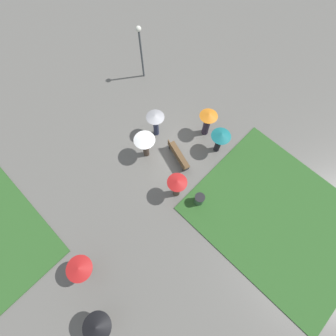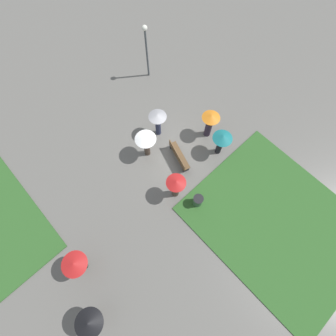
# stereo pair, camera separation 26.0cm
# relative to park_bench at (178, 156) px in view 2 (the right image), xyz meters

# --- Properties ---
(ground_plane) EXTENTS (90.00, 90.00, 0.00)m
(ground_plane) POSITION_rel_park_bench_xyz_m (1.13, 0.02, -0.47)
(ground_plane) COLOR #66635E
(lawn_patch_near) EXTENTS (8.71, 7.12, 0.06)m
(lawn_patch_near) POSITION_rel_park_bench_xyz_m (-6.26, -1.29, -0.44)
(lawn_patch_near) COLOR #2D5B26
(lawn_patch_near) RESTS_ON ground_plane
(park_bench) EXTENTS (1.92, 0.96, 0.90)m
(park_bench) POSITION_rel_park_bench_xyz_m (0.00, 0.00, 0.00)
(park_bench) COLOR brown
(park_bench) RESTS_ON ground_plane
(lamp_post) EXTENTS (0.32, 0.32, 3.76)m
(lamp_post) POSITION_rel_park_bench_xyz_m (5.94, -2.93, 2.00)
(lamp_post) COLOR #474C51
(lamp_post) RESTS_ON ground_plane
(trash_bin) EXTENTS (0.54, 0.54, 0.83)m
(trash_bin) POSITION_rel_park_bench_xyz_m (-2.60, 1.07, -0.06)
(trash_bin) COLOR #335638
(trash_bin) RESTS_ON ground_plane
(crowd_person_teal) EXTENTS (1.09, 1.09, 1.82)m
(crowd_person_teal) POSITION_rel_park_bench_xyz_m (-1.21, -2.06, 0.90)
(crowd_person_teal) COLOR black
(crowd_person_teal) RESTS_ON ground_plane
(crowd_person_red) EXTENTS (1.02, 1.02, 1.91)m
(crowd_person_red) POSITION_rel_park_bench_xyz_m (-1.39, 1.56, 0.78)
(crowd_person_red) COLOR #47382D
(crowd_person_red) RESTS_ON ground_plane
(crowd_person_orange) EXTENTS (1.02, 1.02, 1.95)m
(crowd_person_orange) POSITION_rel_park_bench_xyz_m (0.05, -2.47, 0.82)
(crowd_person_orange) COLOR #2D2333
(crowd_person_orange) RESTS_ON ground_plane
(crowd_person_grey) EXTENTS (1.03, 1.03, 1.90)m
(crowd_person_grey) POSITION_rel_park_bench_xyz_m (2.11, -0.36, 0.87)
(crowd_person_grey) COLOR #282D47
(crowd_person_grey) RESTS_ON ground_plane
(crowd_person_white) EXTENTS (1.15, 1.15, 1.91)m
(crowd_person_white) POSITION_rel_park_bench_xyz_m (1.52, 1.04, 0.96)
(crowd_person_white) COLOR #47382D
(crowd_person_white) RESTS_ON ground_plane
(lone_walker_far_path) EXTENTS (1.18, 1.18, 1.81)m
(lone_walker_far_path) POSITION_rel_park_bench_xyz_m (-1.09, 7.44, 0.89)
(lone_walker_far_path) COLOR #1E3328
(lone_walker_far_path) RESTS_ON ground_plane
(lone_walker_mid_plaza) EXTENTS (1.20, 1.20, 1.91)m
(lone_walker_mid_plaza) POSITION_rel_park_bench_xyz_m (-3.35, 8.30, 1.03)
(lone_walker_mid_plaza) COLOR #47382D
(lone_walker_mid_plaza) RESTS_ON ground_plane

